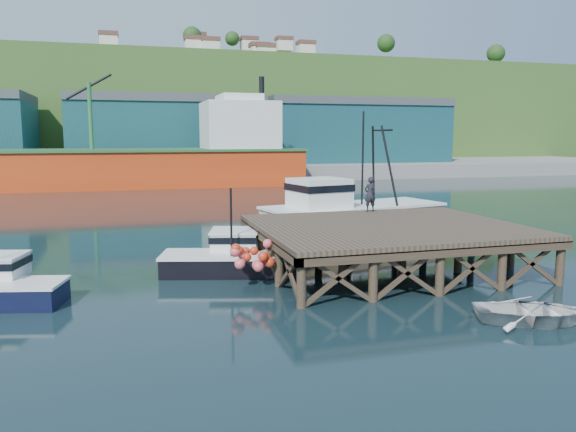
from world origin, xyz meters
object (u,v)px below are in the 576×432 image
object	(u,v)px
boat_black	(234,257)
trawler	(350,211)
dinghy	(534,311)
dockworker	(370,194)

from	to	relation	value
boat_black	trawler	distance (m)	11.41
boat_black	dinghy	size ratio (longest dim) A/B	1.78
trawler	boat_black	bearing A→B (deg)	-152.18
trawler	dinghy	size ratio (longest dim) A/B	3.16
boat_black	trawler	size ratio (longest dim) A/B	0.56
trawler	dinghy	bearing A→B (deg)	-103.12
boat_black	dockworker	size ratio (longest dim) A/B	3.58
boat_black	trawler	world-z (taller)	trawler
trawler	dinghy	xyz separation A→B (m)	(-0.38, -17.06, -1.19)
dinghy	trawler	bearing A→B (deg)	20.09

